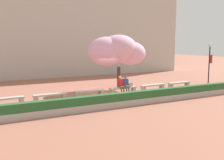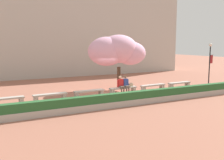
{
  "view_description": "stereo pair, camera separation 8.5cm",
  "coord_description": "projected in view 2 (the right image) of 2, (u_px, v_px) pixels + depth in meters",
  "views": [
    {
      "loc": [
        -8.09,
        -16.12,
        3.61
      ],
      "look_at": [
        0.53,
        0.2,
        1.0
      ],
      "focal_mm": 42.0,
      "sensor_mm": 36.0,
      "label": 1
    },
    {
      "loc": [
        -8.01,
        -16.16,
        3.61
      ],
      "look_at": [
        0.53,
        0.2,
        1.0
      ],
      "focal_mm": 42.0,
      "sensor_mm": 36.0,
      "label": 2
    }
  ],
  "objects": [
    {
      "name": "ground_plane",
      "position": [
        107.0,
        95.0,
        18.36
      ],
      "size": [
        100.0,
        100.0,
        0.0
      ],
      "primitive_type": "plane",
      "color": "#9E604C"
    },
    {
      "name": "person_seated_right",
      "position": [
        126.0,
        84.0,
        18.92
      ],
      "size": [
        0.51,
        0.7,
        1.29
      ],
      "color": "black",
      "rests_on": "ground"
    },
    {
      "name": "building_facade",
      "position": [
        55.0,
        34.0,
        28.82
      ],
      "size": [
        30.83,
        4.0,
        9.31
      ],
      "primitive_type": "cube",
      "color": "#B7B2A8",
      "rests_on": "ground"
    },
    {
      "name": "person_seated_left",
      "position": [
        121.0,
        84.0,
        18.73
      ],
      "size": [
        0.51,
        0.7,
        1.29
      ],
      "color": "black",
      "rests_on": "ground"
    },
    {
      "name": "stone_bench_far_east",
      "position": [
        179.0,
        84.0,
        21.36
      ],
      "size": [
        2.17,
        0.51,
        0.45
      ],
      "color": "#ADA89E",
      "rests_on": "ground"
    },
    {
      "name": "stone_bench_center",
      "position": [
        89.0,
        92.0,
        17.71
      ],
      "size": [
        2.17,
        0.51,
        0.45
      ],
      "color": "#ADA89E",
      "rests_on": "ground"
    },
    {
      "name": "cherry_tree_main",
      "position": [
        117.0,
        51.0,
        20.38
      ],
      "size": [
        4.59,
        2.93,
        4.26
      ],
      "color": "#473323",
      "rests_on": "ground"
    },
    {
      "name": "planter_hedge_foreground",
      "position": [
        132.0,
        99.0,
        15.32
      ],
      "size": [
        19.55,
        0.5,
        0.8
      ],
      "color": "#ADA89E",
      "rests_on": "ground"
    },
    {
      "name": "stone_bench_west_end",
      "position": [
        5.0,
        100.0,
        15.28
      ],
      "size": [
        2.17,
        0.51,
        0.45
      ],
      "color": "#ADA89E",
      "rests_on": "ground"
    },
    {
      "name": "stone_bench_east_end",
      "position": [
        153.0,
        86.0,
        20.14
      ],
      "size": [
        2.17,
        0.51,
        0.45
      ],
      "color": "#ADA89E",
      "rests_on": "ground"
    },
    {
      "name": "handbag",
      "position": [
        131.0,
        85.0,
        19.21
      ],
      "size": [
        0.3,
        0.15,
        0.34
      ],
      "color": "tan",
      "rests_on": "stone_bench_near_east"
    },
    {
      "name": "stone_bench_near_west",
      "position": [
        50.0,
        96.0,
        16.5
      ],
      "size": [
        2.17,
        0.51,
        0.45
      ],
      "color": "#ADA89E",
      "rests_on": "ground"
    },
    {
      "name": "stone_bench_near_east",
      "position": [
        123.0,
        89.0,
        18.93
      ],
      "size": [
        2.17,
        0.51,
        0.45
      ],
      "color": "#ADA89E",
      "rests_on": "ground"
    },
    {
      "name": "lamp_post_with_banner",
      "position": [
        210.0,
        60.0,
        22.42
      ],
      "size": [
        0.54,
        0.28,
        3.61
      ],
      "color": "black",
      "rests_on": "ground"
    }
  ]
}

